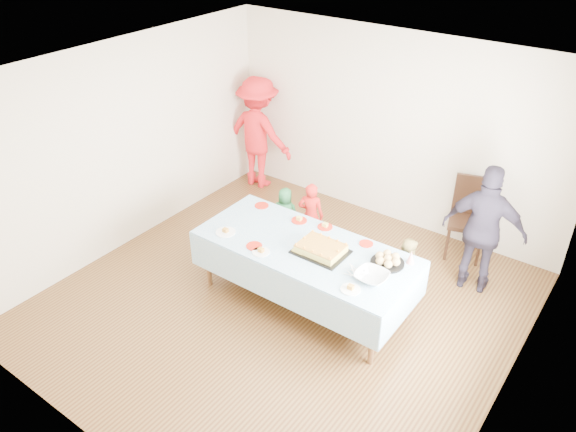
# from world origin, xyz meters

# --- Properties ---
(ground) EXTENTS (5.00, 5.00, 0.00)m
(ground) POSITION_xyz_m (0.00, 0.00, 0.00)
(ground) COLOR #4B2B15
(ground) RESTS_ON ground
(room_walls) EXTENTS (5.04, 5.04, 2.72)m
(room_walls) POSITION_xyz_m (0.05, 0.00, 1.77)
(room_walls) COLOR beige
(room_walls) RESTS_ON ground
(party_table) EXTENTS (2.50, 1.10, 0.78)m
(party_table) POSITION_xyz_m (0.17, 0.19, 0.72)
(party_table) COLOR brown
(party_table) RESTS_ON ground
(birthday_cake) EXTENTS (0.57, 0.44, 0.10)m
(birthday_cake) POSITION_xyz_m (0.38, 0.18, 0.83)
(birthday_cake) COLOR black
(birthday_cake) RESTS_ON party_table
(rolls_tray) EXTENTS (0.37, 0.37, 0.11)m
(rolls_tray) POSITION_xyz_m (1.07, 0.42, 0.83)
(rolls_tray) COLOR black
(rolls_tray) RESTS_ON party_table
(punch_bowl) EXTENTS (0.34, 0.34, 0.08)m
(punch_bowl) POSITION_xyz_m (1.07, 0.08, 0.82)
(punch_bowl) COLOR silver
(punch_bowl) RESTS_ON party_table
(party_hat) EXTENTS (0.09, 0.09, 0.15)m
(party_hat) POSITION_xyz_m (1.26, 0.58, 0.85)
(party_hat) COLOR silver
(party_hat) RESTS_ON party_table
(fork_pile) EXTENTS (0.24, 0.18, 0.07)m
(fork_pile) POSITION_xyz_m (0.87, 0.06, 0.81)
(fork_pile) COLOR white
(fork_pile) RESTS_ON party_table
(plate_red_far_a) EXTENTS (0.18, 0.18, 0.01)m
(plate_red_far_a) POSITION_xyz_m (-0.77, 0.59, 0.79)
(plate_red_far_a) COLOR red
(plate_red_far_a) RESTS_ON party_table
(plate_red_far_b) EXTENTS (0.19, 0.19, 0.01)m
(plate_red_far_b) POSITION_xyz_m (-0.19, 0.58, 0.79)
(plate_red_far_b) COLOR red
(plate_red_far_b) RESTS_ON party_table
(plate_red_far_c) EXTENTS (0.18, 0.18, 0.01)m
(plate_red_far_c) POSITION_xyz_m (0.14, 0.64, 0.79)
(plate_red_far_c) COLOR red
(plate_red_far_c) RESTS_ON party_table
(plate_red_far_d) EXTENTS (0.16, 0.16, 0.01)m
(plate_red_far_d) POSITION_xyz_m (0.70, 0.62, 0.79)
(plate_red_far_d) COLOR red
(plate_red_far_d) RESTS_ON party_table
(plate_red_near) EXTENTS (0.18, 0.18, 0.01)m
(plate_red_near) POSITION_xyz_m (-0.28, -0.16, 0.79)
(plate_red_near) COLOR red
(plate_red_near) RESTS_ON party_table
(plate_white_left) EXTENTS (0.23, 0.23, 0.01)m
(plate_white_left) POSITION_xyz_m (-0.73, -0.13, 0.79)
(plate_white_left) COLOR white
(plate_white_left) RESTS_ON party_table
(plate_white_mid) EXTENTS (0.19, 0.19, 0.01)m
(plate_white_mid) POSITION_xyz_m (-0.15, -0.20, 0.79)
(plate_white_mid) COLOR white
(plate_white_mid) RESTS_ON party_table
(plate_white_right) EXTENTS (0.20, 0.20, 0.01)m
(plate_white_right) POSITION_xyz_m (0.98, -0.19, 0.79)
(plate_white_right) COLOR white
(plate_white_right) RESTS_ON party_table
(dining_chair) EXTENTS (0.57, 0.57, 1.07)m
(dining_chair) POSITION_xyz_m (1.30, 2.29, 0.59)
(dining_chair) COLOR black
(dining_chair) RESTS_ON ground
(toddler_left) EXTENTS (0.40, 0.33, 0.95)m
(toddler_left) POSITION_xyz_m (-0.42, 1.18, 0.48)
(toddler_left) COLOR red
(toddler_left) RESTS_ON ground
(toddler_mid) EXTENTS (0.43, 0.36, 0.76)m
(toddler_mid) POSITION_xyz_m (-0.81, 1.15, 0.38)
(toddler_mid) COLOR #236B38
(toddler_mid) RESTS_ON ground
(toddler_right) EXTENTS (0.43, 0.35, 0.84)m
(toddler_right) POSITION_xyz_m (1.09, 0.90, 0.42)
(toddler_right) COLOR tan
(toddler_right) RESTS_ON ground
(adult_left) EXTENTS (1.16, 0.69, 1.77)m
(adult_left) POSITION_xyz_m (-2.10, 2.20, 0.88)
(adult_left) COLOR red
(adult_left) RESTS_ON ground
(adult_right) EXTENTS (1.00, 0.53, 1.63)m
(adult_right) POSITION_xyz_m (1.69, 1.62, 0.81)
(adult_right) COLOR #2A2432
(adult_right) RESTS_ON ground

